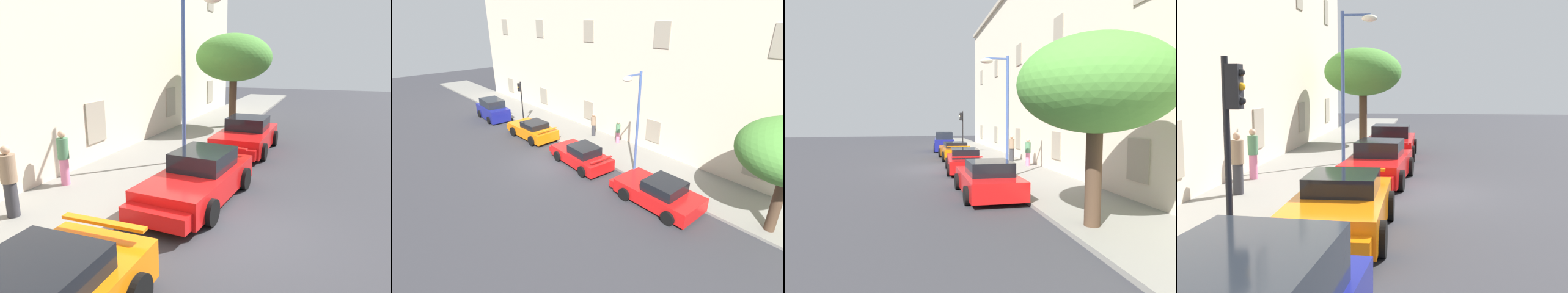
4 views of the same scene
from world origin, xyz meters
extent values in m
plane|color=#333338|center=(0.00, 0.00, 0.00)|extent=(80.00, 80.00, 0.00)
cube|color=gray|center=(0.00, 4.33, 0.07)|extent=(60.00, 3.73, 0.14)
cube|color=beige|center=(0.00, 8.08, 6.50)|extent=(40.92, 3.77, 13.00)
cube|color=#9E937F|center=(-16.37, 6.17, 1.60)|extent=(1.10, 0.06, 1.50)
cube|color=#9E937F|center=(-9.82, 6.17, 1.60)|extent=(1.10, 0.06, 1.50)
cube|color=#9E937F|center=(-3.27, 6.17, 1.60)|extent=(1.10, 0.06, 1.50)
cube|color=#9E937F|center=(3.27, 6.17, 1.60)|extent=(1.10, 0.06, 1.50)
cube|color=#9E937F|center=(9.82, 6.17, 1.60)|extent=(1.10, 0.06, 1.50)
cube|color=#9E937F|center=(-16.37, 6.17, 7.70)|extent=(1.10, 0.06, 1.50)
cube|color=#9E937F|center=(-9.82, 6.17, 7.70)|extent=(1.10, 0.06, 1.50)
cube|color=#9E937F|center=(-3.27, 6.17, 7.70)|extent=(1.10, 0.06, 1.50)
cube|color=#9E937F|center=(3.27, 6.17, 7.70)|extent=(1.10, 0.06, 1.50)
cube|color=orange|center=(-4.68, 1.60, 0.56)|extent=(4.27, 2.00, 0.71)
cube|color=black|center=(-4.36, 1.61, 1.12)|extent=(1.72, 1.57, 0.41)
cube|color=orange|center=(-6.54, 1.58, 0.47)|extent=(1.30, 1.80, 0.39)
cube|color=orange|center=(-2.72, 1.63, 1.13)|extent=(0.18, 1.65, 0.06)
cylinder|color=black|center=(-5.98, 0.62, 0.36)|extent=(0.72, 0.25, 0.72)
cylinder|color=black|center=(-6.01, 2.55, 0.36)|extent=(0.72, 0.25, 0.72)
cylinder|color=black|center=(-3.35, 0.65, 0.36)|extent=(0.72, 0.25, 0.72)
cylinder|color=black|center=(-3.37, 2.59, 0.36)|extent=(0.72, 0.25, 0.72)
cube|color=red|center=(1.37, 1.39, 0.52)|extent=(4.40, 2.15, 0.68)
cube|color=black|center=(1.69, 1.37, 1.12)|extent=(1.81, 1.59, 0.52)
cube|color=red|center=(-0.51, 1.53, 0.44)|extent=(1.40, 1.78, 0.37)
cube|color=red|center=(3.33, 1.25, 1.08)|extent=(0.27, 1.57, 0.06)
cylinder|color=black|center=(-0.02, 0.57, 0.33)|extent=(0.69, 0.29, 0.67)
cylinder|color=black|center=(0.11, 2.41, 0.33)|extent=(0.69, 0.29, 0.67)
cylinder|color=black|center=(2.62, 0.38, 0.33)|extent=(0.69, 0.29, 0.67)
cylinder|color=black|center=(2.76, 2.21, 0.33)|extent=(0.69, 0.29, 0.67)
cube|color=red|center=(7.25, 1.42, 0.54)|extent=(4.26, 2.06, 0.71)
cube|color=black|center=(7.57, 1.41, 1.15)|extent=(1.71, 1.63, 0.53)
cube|color=red|center=(5.38, 1.43, 0.45)|extent=(1.29, 1.87, 0.39)
cylinder|color=black|center=(5.92, 0.41, 0.34)|extent=(0.69, 0.25, 0.69)
cylinder|color=black|center=(5.94, 2.44, 0.34)|extent=(0.69, 0.25, 0.69)
cylinder|color=black|center=(8.56, 0.39, 0.34)|extent=(0.69, 0.25, 0.69)
cylinder|color=black|center=(8.57, 2.42, 0.34)|extent=(0.69, 0.25, 0.69)
cube|color=navy|center=(-11.11, 1.40, 0.64)|extent=(4.01, 2.02, 1.06)
cube|color=#1E232B|center=(-11.11, 1.40, 1.50)|extent=(2.44, 1.70, 0.66)
cylinder|color=black|center=(-9.89, 2.19, 0.33)|extent=(0.66, 0.25, 0.65)
cylinder|color=black|center=(-10.01, 0.45, 0.33)|extent=(0.66, 0.25, 0.65)
cylinder|color=black|center=(-12.22, 2.36, 0.33)|extent=(0.66, 0.25, 0.65)
cylinder|color=black|center=(-12.34, 0.61, 0.33)|extent=(0.66, 0.25, 0.65)
cylinder|color=#473323|center=(11.82, 3.27, 1.58)|extent=(0.43, 0.43, 2.89)
cylinder|color=black|center=(-8.01, 2.73, 1.92)|extent=(0.10, 0.10, 3.57)
cube|color=black|center=(-8.01, 2.59, 3.26)|extent=(0.22, 0.20, 0.66)
sphere|color=black|center=(-8.01, 2.48, 3.47)|extent=(0.12, 0.12, 0.12)
sphere|color=orange|center=(-8.01, 2.48, 3.26)|extent=(0.12, 0.12, 0.12)
sphere|color=black|center=(-8.01, 2.48, 3.05)|extent=(0.12, 0.12, 0.12)
cylinder|color=#3F5999|center=(4.33, 3.08, 3.10)|extent=(0.14, 0.14, 5.92)
cube|color=#3F5999|center=(4.33, 2.53, 5.91)|extent=(0.08, 1.10, 0.08)
ellipsoid|color=#EAE5C6|center=(4.33, 2.03, 5.78)|extent=(0.44, 0.60, 0.28)
cylinder|color=pink|center=(0.70, 5.49, 0.55)|extent=(0.37, 0.37, 0.82)
cylinder|color=#4C7F59|center=(0.70, 5.49, 1.28)|extent=(0.46, 0.46, 0.63)
sphere|color=tan|center=(0.70, 5.49, 1.71)|extent=(0.22, 0.22, 0.22)
cylinder|color=#333338|center=(-1.55, 5.14, 0.58)|extent=(0.30, 0.30, 0.88)
cylinder|color=#8C7259|center=(-1.55, 5.14, 1.36)|extent=(0.38, 0.38, 0.68)
sphere|color=tan|center=(-1.55, 5.14, 1.82)|extent=(0.22, 0.22, 0.22)
camera|label=1|loc=(-7.37, -1.87, 3.91)|focal=32.32mm
camera|label=2|loc=(14.34, -9.62, 8.71)|focal=27.32mm
camera|label=3|loc=(19.56, -1.43, 3.01)|focal=29.69mm
camera|label=4|loc=(-15.20, -0.27, 3.31)|focal=46.21mm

